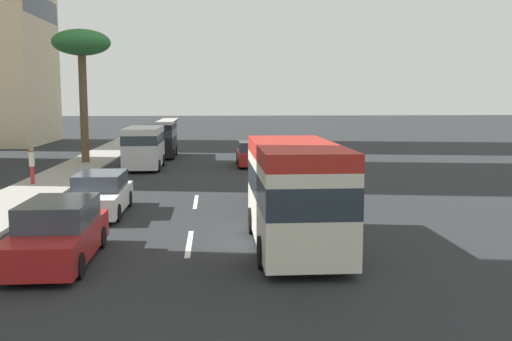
% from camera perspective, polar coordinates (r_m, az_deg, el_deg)
% --- Properties ---
extents(ground_plane, '(198.00, 198.00, 0.00)m').
position_cam_1_polar(ground_plane, '(36.25, -5.38, 0.29)').
color(ground_plane, '#26282B').
extents(sidewalk_right, '(162.00, 3.00, 0.15)m').
position_cam_1_polar(sidewalk_right, '(37.15, -16.93, 0.29)').
color(sidewalk_right, '#9E9B93').
rests_on(sidewalk_right, ground_plane).
extents(lane_stripe_mid, '(3.20, 0.16, 0.01)m').
position_cam_1_polar(lane_stripe_mid, '(17.67, -6.54, -7.11)').
color(lane_stripe_mid, silver).
rests_on(lane_stripe_mid, ground_plane).
extents(lane_stripe_far, '(3.20, 0.16, 0.01)m').
position_cam_1_polar(lane_stripe_far, '(24.50, -5.91, -3.06)').
color(lane_stripe_far, silver).
rests_on(lane_stripe_far, ground_plane).
extents(minibus_lead, '(6.61, 2.43, 3.06)m').
position_cam_1_polar(minibus_lead, '(16.76, 3.83, -2.02)').
color(minibus_lead, silver).
rests_on(minibus_lead, ground_plane).
extents(car_second, '(4.16, 1.95, 1.56)m').
position_cam_1_polar(car_second, '(36.81, -0.33, 1.59)').
color(car_second, '#A51E1E').
rests_on(car_second, ground_plane).
extents(van_third, '(5.21, 2.10, 2.44)m').
position_cam_1_polar(van_third, '(42.65, -9.28, 3.15)').
color(van_third, black).
rests_on(van_third, ground_plane).
extents(car_fourth, '(4.69, 1.93, 1.62)m').
position_cam_1_polar(car_fourth, '(16.38, -18.84, -5.85)').
color(car_fourth, '#A51E1E').
rests_on(car_fourth, ground_plane).
extents(van_fifth, '(5.13, 2.19, 2.54)m').
position_cam_1_polar(van_fifth, '(35.96, -10.91, 2.45)').
color(van_fifth, silver).
rests_on(van_fifth, ground_plane).
extents(car_sixth, '(4.62, 1.89, 1.53)m').
position_cam_1_polar(car_sixth, '(22.58, -14.98, -2.28)').
color(car_sixth, white).
rests_on(car_sixth, ground_plane).
extents(car_seventh, '(4.63, 1.96, 1.64)m').
position_cam_1_polar(car_seventh, '(23.66, 2.65, -1.50)').
color(car_seventh, black).
rests_on(car_seventh, ground_plane).
extents(pedestrian_near_lamp, '(0.34, 0.26, 1.78)m').
position_cam_1_polar(pedestrian_near_lamp, '(30.29, -21.07, 0.64)').
color(pedestrian_near_lamp, red).
rests_on(pedestrian_near_lamp, sidewalk_right).
extents(palm_tree, '(3.65, 3.65, 8.46)m').
position_cam_1_polar(palm_tree, '(39.33, -16.71, 11.47)').
color(palm_tree, brown).
rests_on(palm_tree, sidewalk_right).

